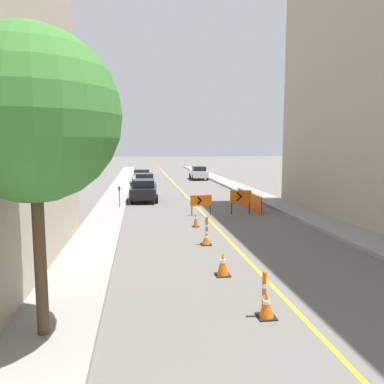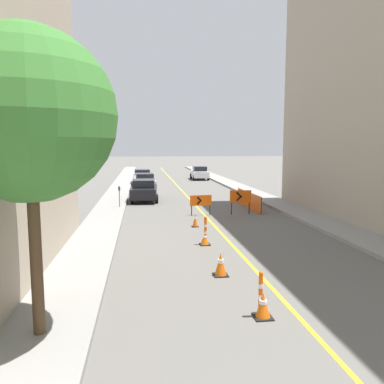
{
  "view_description": "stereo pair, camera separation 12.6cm",
  "coord_description": "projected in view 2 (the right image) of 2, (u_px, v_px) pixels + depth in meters",
  "views": [
    {
      "loc": [
        -3.74,
        0.35,
        3.99
      ],
      "look_at": [
        -0.32,
        24.58,
        1.0
      ],
      "focal_mm": 35.0,
      "sensor_mm": 36.0,
      "label": 1
    },
    {
      "loc": [
        -3.61,
        0.33,
        3.99
      ],
      "look_at": [
        -0.32,
        24.58,
        1.0
      ],
      "focal_mm": 35.0,
      "sensor_mm": 36.0,
      "label": 2
    }
  ],
  "objects": [
    {
      "name": "parked_car_curb_mid",
      "position": [
        145.0,
        182.0,
        33.67
      ],
      "size": [
        2.01,
        4.38,
        1.59
      ],
      "rotation": [
        0.0,
        0.0,
        0.05
      ],
      "color": "silver",
      "rests_on": "ground_plane"
    },
    {
      "name": "parked_car_opposite_side",
      "position": [
        200.0,
        173.0,
        45.27
      ],
      "size": [
        1.95,
        4.34,
        1.59
      ],
      "rotation": [
        0.0,
        0.0,
        -0.02
      ],
      "color": "silver",
      "rests_on": "ground_plane"
    },
    {
      "name": "parking_meter_near_curb",
      "position": [
        119.0,
        192.0,
        23.57
      ],
      "size": [
        0.12,
        0.11,
        1.33
      ],
      "color": "#4C4C51",
      "rests_on": "sidewalk_left"
    },
    {
      "name": "sidewalk_left",
      "position": [
        120.0,
        188.0,
        34.98
      ],
      "size": [
        1.95,
        71.38,
        0.17
      ],
      "color": "gray",
      "rests_on": "ground_plane"
    },
    {
      "name": "parked_car_curb_near",
      "position": [
        144.0,
        190.0,
        27.47
      ],
      "size": [
        2.04,
        4.4,
        1.59
      ],
      "rotation": [
        0.0,
        0.0,
        -0.06
      ],
      "color": "black",
      "rests_on": "ground_plane"
    },
    {
      "name": "arrow_barricade_secondary",
      "position": [
        240.0,
        197.0,
        22.0
      ],
      "size": [
        1.26,
        0.18,
        1.42
      ],
      "rotation": [
        0.0,
        0.0,
        -0.09
      ],
      "color": "#EF560C",
      "rests_on": "ground_plane"
    },
    {
      "name": "street_tree_left_near",
      "position": [
        29.0,
        116.0,
        7.17
      ],
      "size": [
        3.38,
        3.38,
        6.1
      ],
      "color": "#4C3823",
      "rests_on": "sidewalk_left"
    },
    {
      "name": "parked_car_curb_far",
      "position": [
        142.0,
        177.0,
        39.26
      ],
      "size": [
        1.95,
        4.34,
        1.59
      ],
      "rotation": [
        0.0,
        0.0,
        0.03
      ],
      "color": "silver",
      "rests_on": "ground_plane"
    },
    {
      "name": "lane_stripe",
      "position": [
        180.0,
        188.0,
        35.74
      ],
      "size": [
        0.12,
        71.38,
        0.01
      ],
      "color": "gold",
      "rests_on": "ground_plane"
    },
    {
      "name": "traffic_cone_third",
      "position": [
        221.0,
        264.0,
        11.59
      ],
      "size": [
        0.45,
        0.45,
        0.72
      ],
      "color": "black",
      "rests_on": "ground_plane"
    },
    {
      "name": "sidewalk_right",
      "position": [
        237.0,
        187.0,
        36.48
      ],
      "size": [
        1.95,
        71.38,
        0.17
      ],
      "color": "gray",
      "rests_on": "ground_plane"
    },
    {
      "name": "traffic_cone_fourth",
      "position": [
        205.0,
        239.0,
        15.22
      ],
      "size": [
        0.43,
        0.43,
        0.51
      ],
      "color": "black",
      "rests_on": "ground_plane"
    },
    {
      "name": "traffic_cone_fifth",
      "position": [
        195.0,
        220.0,
        18.62
      ],
      "size": [
        0.33,
        0.33,
        0.68
      ],
      "color": "black",
      "rests_on": "ground_plane"
    },
    {
      "name": "traffic_cone_second",
      "position": [
        263.0,
        305.0,
        8.73
      ],
      "size": [
        0.43,
        0.43,
        0.6
      ],
      "color": "black",
      "rests_on": "ground_plane"
    },
    {
      "name": "safety_mesh_fence",
      "position": [
        249.0,
        200.0,
        24.25
      ],
      "size": [
        0.18,
        4.88,
        1.05
      ],
      "rotation": [
        0.0,
        0.0,
        1.6
      ],
      "color": "#EF560C",
      "rests_on": "ground_plane"
    },
    {
      "name": "delineator_post_rear",
      "position": [
        205.0,
        232.0,
        15.23
      ],
      "size": [
        0.37,
        0.37,
        1.17
      ],
      "color": "black",
      "rests_on": "ground_plane"
    },
    {
      "name": "arrow_barricade_primary",
      "position": [
        201.0,
        201.0,
        21.68
      ],
      "size": [
        1.27,
        0.15,
        1.18
      ],
      "rotation": [
        0.0,
        0.0,
        0.07
      ],
      "color": "#EF560C",
      "rests_on": "ground_plane"
    },
    {
      "name": "delineator_post_front",
      "position": [
        261.0,
        297.0,
        8.78
      ],
      "size": [
        0.32,
        0.32,
        1.1
      ],
      "color": "black",
      "rests_on": "ground_plane"
    }
  ]
}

